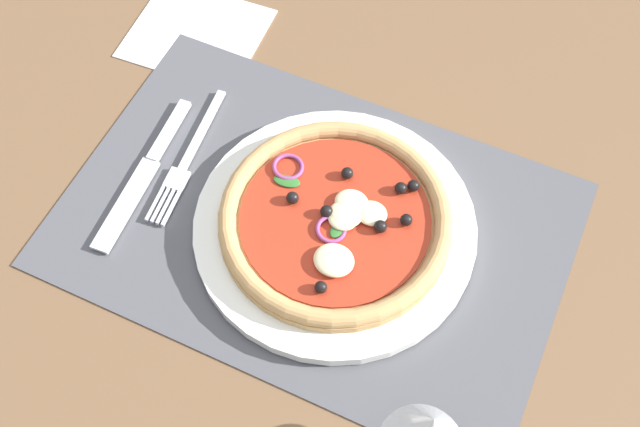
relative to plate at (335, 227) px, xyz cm
name	(u,v)px	position (x,y,z in cm)	size (l,w,h in cm)	color
ground_plane	(314,230)	(2.37, 0.07, -2.30)	(190.00, 140.00, 2.40)	brown
placemat	(314,224)	(2.37, 0.07, -0.90)	(50.93, 33.88, 0.40)	#4C4C51
plate	(335,227)	(0.00, 0.00, 0.00)	(28.61, 28.61, 1.40)	silver
pizza	(336,219)	(-0.04, 0.00, 1.80)	(23.33, 23.33, 2.61)	tan
fork	(186,162)	(17.91, -0.87, -0.48)	(3.28, 18.06, 0.44)	silver
knife	(144,174)	(21.19, 2.35, -0.45)	(2.93, 20.06, 0.62)	silver
napkin	(196,33)	(26.17, -17.84, -0.92)	(15.28, 13.76, 0.36)	white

